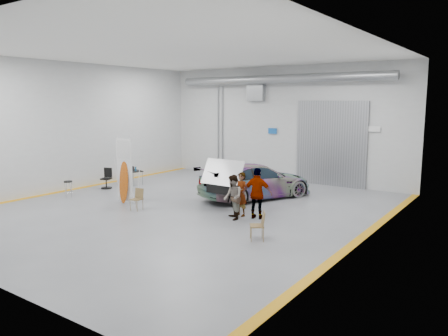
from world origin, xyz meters
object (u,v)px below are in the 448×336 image
Objects in this scene: person_a at (241,194)px; person_c at (258,193)px; shop_stool at (68,189)px; person_b at (233,197)px; folding_chair_far at (257,231)px; surfboard_display at (124,176)px; work_table at (132,170)px; folding_chair_near at (137,203)px; office_chair at (107,180)px; sedan_car at (256,181)px.

person_a is 0.71m from person_c.
shop_stool is (-7.86, -1.75, -0.45)m from person_a.
folding_chair_far is (1.93, -1.55, -0.53)m from person_b.
surfboard_display is (-5.08, -0.48, 0.35)m from person_b.
shop_stool is 3.82m from work_table.
folding_chair_near is 0.86× the size of office_chair.
sedan_car is 5.33× the size of office_chair.
surfboard_display is at bearing -131.42° from person_b.
work_table is at bearing 126.83° from surfboard_display.
office_chair is (-8.10, 1.16, -0.38)m from person_b.
person_b reaches higher than sedan_car.
sedan_car reaches higher than folding_chair_far.
work_table is at bearing 90.52° from shop_stool.
surfboard_display is 3.51m from office_chair.
office_chair is at bearing 95.18° from shop_stool.
shop_stool is at bearing -105.16° from office_chair.
surfboard_display is 2.26× the size of work_table.
person_c reaches higher than sedan_car.
person_b reaches higher than office_chair.
folding_chair_far is (1.96, -2.14, -0.53)m from person_a.
office_chair is at bearing 42.57° from sedan_car.
folding_chair_far is (5.72, -0.53, 0.02)m from folding_chair_near.
person_a is at bearing -14.60° from work_table.
office_chair is at bearing -96.79° from work_table.
person_b reaches higher than folding_chair_near.
person_c is 4.79m from folding_chair_near.
person_a is 0.59m from person_b.
office_chair reaches higher than work_table.
person_a is at bearing 12.55° from shop_stool.
person_a is 8.10m from office_chair.
folding_chair_far is at bearing 4.39° from person_b.
surfboard_display is at bearing 69.30° from sedan_car.
surfboard_display reaches higher than work_table.
person_b reaches higher than work_table.
surfboard_display is (-3.94, -3.96, 0.40)m from sedan_car.
person_c is at bearing 11.56° from shop_stool.
person_a reaches higher than folding_chair_far.
folding_chair_near is at bearing -121.71° from person_b.
person_b is at bearing 8.36° from shop_stool.
person_a is 8.16m from work_table.
folding_chair_near is 5.75m from folding_chair_far.
person_b is at bearing 26.80° from person_c.
person_c is 8.75m from shop_stool.
person_b is 1.28× the size of work_table.
surfboard_display is (-5.75, -1.07, 0.23)m from person_c.
folding_chair_far is (1.27, -2.14, -0.64)m from person_c.
person_a is 1.01× the size of person_b.
folding_chair_near is (-3.79, -1.02, -0.54)m from person_b.
person_b is 0.57× the size of surfboard_display.
work_table is (-8.59, 2.06, -0.20)m from person_c.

